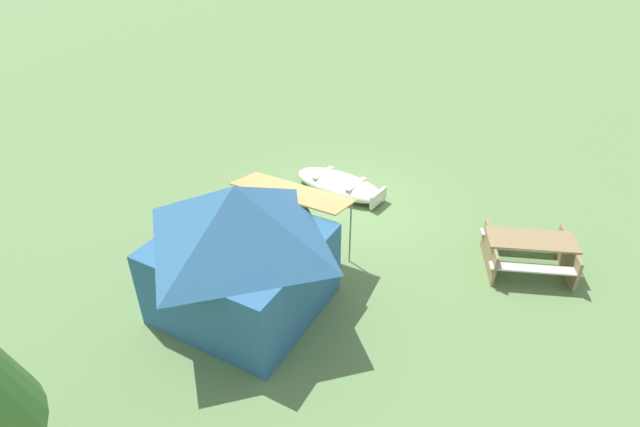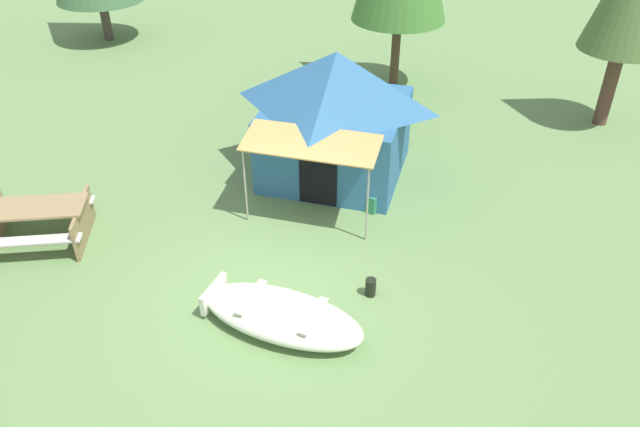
# 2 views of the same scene
# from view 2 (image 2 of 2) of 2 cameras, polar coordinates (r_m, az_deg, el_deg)

# --- Properties ---
(ground_plane) EXTENTS (80.00, 80.00, 0.00)m
(ground_plane) POSITION_cam_2_polar(r_m,az_deg,el_deg) (10.46, -4.50, -7.08)
(ground_plane) COLOR #61844C
(beached_rowboat) EXTENTS (2.84, 1.79, 0.47)m
(beached_rowboat) POSITION_cam_2_polar(r_m,az_deg,el_deg) (9.67, -3.57, -9.27)
(beached_rowboat) COLOR silver
(beached_rowboat) RESTS_ON ground_plane
(canvas_cabin_tent) EXTENTS (3.40, 4.14, 2.70)m
(canvas_cabin_tent) POSITION_cam_2_polar(r_m,az_deg,el_deg) (12.94, 1.47, 9.19)
(canvas_cabin_tent) COLOR #2D618D
(canvas_cabin_tent) RESTS_ON ground_plane
(picnic_table) EXTENTS (2.10, 1.85, 0.76)m
(picnic_table) POSITION_cam_2_polar(r_m,az_deg,el_deg) (12.35, -24.60, -0.50)
(picnic_table) COLOR #8D764D
(picnic_table) RESTS_ON ground_plane
(cooler_box) EXTENTS (0.57, 0.62, 0.37)m
(cooler_box) POSITION_cam_2_polar(r_m,az_deg,el_deg) (12.37, 4.98, 1.32)
(cooler_box) COLOR #31825C
(cooler_box) RESTS_ON ground_plane
(fuel_can) EXTENTS (0.24, 0.24, 0.32)m
(fuel_can) POSITION_cam_2_polar(r_m,az_deg,el_deg) (10.28, 4.66, -6.76)
(fuel_can) COLOR black
(fuel_can) RESTS_ON ground_plane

